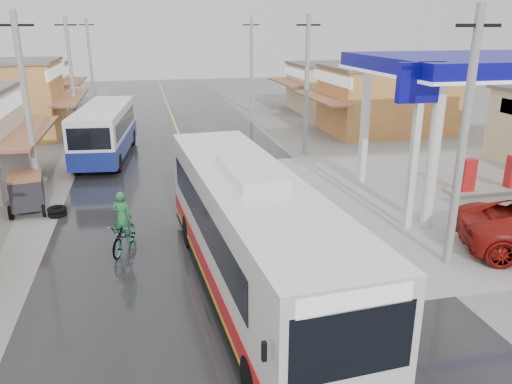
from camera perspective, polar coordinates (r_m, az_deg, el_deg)
ground at (r=15.16m, az=-2.19°, el=-10.74°), size 120.00×120.00×0.00m
road at (r=29.06m, az=-7.71°, el=3.65°), size 12.00×90.00×0.02m
centre_line at (r=29.06m, az=-7.71°, el=3.68°), size 0.15×90.00×0.01m
shopfronts_right at (r=31.34m, az=21.38°, el=3.60°), size 11.00×44.00×4.80m
utility_poles_left at (r=30.29m, az=-21.20°, el=3.14°), size 1.60×50.00×8.00m
utility_poles_right at (r=30.45m, az=5.55°, el=4.40°), size 1.60×36.00×8.00m
coach_bus at (r=13.93m, az=-0.70°, el=-4.96°), size 3.50×12.46×3.85m
second_bus at (r=30.22m, az=-16.85°, el=6.71°), size 3.38×9.19×2.98m
cyclist at (r=17.64m, az=-14.88°, el=-4.37°), size 1.33×2.18×2.22m
tricycle_near at (r=22.63m, az=-24.74°, el=0.12°), size 1.66×2.10×1.60m
tyre_stack at (r=21.87m, az=-21.78°, el=-2.09°), size 0.77×0.77×0.39m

